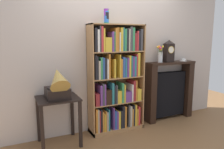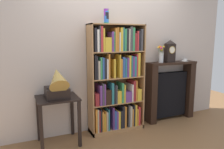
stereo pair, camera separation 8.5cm
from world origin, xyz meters
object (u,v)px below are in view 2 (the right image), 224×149
object	(u,v)px
mantel_clock	(170,51)
teacup_with_saucer	(185,60)
flower_vase	(161,54)
side_table_left	(58,109)
cup_stack	(106,16)
bookshelf	(117,81)
fireplace_mantel	(170,91)
gramophone	(57,84)

from	to	relation	value
mantel_clock	teacup_with_saucer	world-z (taller)	mantel_clock
flower_vase	side_table_left	bearing A→B (deg)	-176.09
side_table_left	teacup_with_saucer	xyz separation A→B (m)	(2.41, 0.13, 0.59)
cup_stack	side_table_left	size ratio (longest dim) A/B	0.31
bookshelf	teacup_with_saucer	distance (m)	1.46
cup_stack	fireplace_mantel	bearing A→B (deg)	2.42
bookshelf	side_table_left	distance (m)	1.03
fireplace_mantel	flower_vase	size ratio (longest dim) A/B	3.64
cup_stack	mantel_clock	bearing A→B (deg)	1.55
mantel_clock	flower_vase	xyz separation A→B (m)	(-0.19, 0.00, -0.06)
side_table_left	fireplace_mantel	world-z (taller)	fireplace_mantel
bookshelf	mantel_clock	distance (m)	1.17
bookshelf	gramophone	bearing A→B (deg)	-170.89
fireplace_mantel	side_table_left	bearing A→B (deg)	-175.99
side_table_left	gramophone	distance (m)	0.38
bookshelf	cup_stack	xyz separation A→B (m)	(-0.17, 0.00, 1.01)
cup_stack	gramophone	distance (m)	1.25
flower_vase	teacup_with_saucer	distance (m)	0.56
flower_vase	fireplace_mantel	bearing A→B (deg)	4.73
side_table_left	teacup_with_saucer	size ratio (longest dim) A/B	5.02
bookshelf	cup_stack	bearing A→B (deg)	178.98
cup_stack	side_table_left	xyz separation A→B (m)	(-0.80, -0.09, -1.33)
side_table_left	flower_vase	xyz separation A→B (m)	(1.86, 0.13, 0.71)
cup_stack	flower_vase	size ratio (longest dim) A/B	0.73
gramophone	fireplace_mantel	bearing A→B (deg)	5.81
gramophone	fireplace_mantel	xyz separation A→B (m)	(2.11, 0.21, -0.37)
gramophone	fireplace_mantel	size ratio (longest dim) A/B	0.46
cup_stack	teacup_with_saucer	world-z (taller)	cup_stack
gramophone	teacup_with_saucer	world-z (taller)	gramophone
side_table_left	flower_vase	distance (m)	1.99
cup_stack	side_table_left	bearing A→B (deg)	-173.42
bookshelf	flower_vase	xyz separation A→B (m)	(0.88, 0.04, 0.40)
gramophone	fireplace_mantel	world-z (taller)	gramophone
fireplace_mantel	teacup_with_saucer	size ratio (longest dim) A/B	7.84
flower_vase	teacup_with_saucer	size ratio (longest dim) A/B	2.16
gramophone	mantel_clock	world-z (taller)	mantel_clock
fireplace_mantel	teacup_with_saucer	world-z (taller)	teacup_with_saucer
side_table_left	cup_stack	bearing A→B (deg)	6.58
gramophone	flower_vase	distance (m)	1.90
flower_vase	gramophone	bearing A→B (deg)	-174.04
mantel_clock	teacup_with_saucer	distance (m)	0.40
cup_stack	teacup_with_saucer	size ratio (longest dim) A/B	1.58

